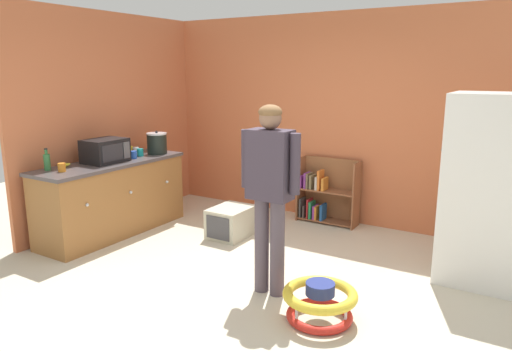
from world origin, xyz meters
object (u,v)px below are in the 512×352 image
object	(u,v)px
kitchen_counter	(113,197)
yellow_cup	(130,150)
crock_pot	(157,143)
green_glass_bottle	(47,161)
bookshelf	(325,194)
baby_walker	(320,302)
standing_person	(270,184)
teal_cup	(140,152)
orange_cup	(62,167)
blue_cup	(134,155)
white_cup	(136,151)
refrigerator	(485,190)
banana_bunch	(65,165)
pet_carrier	(231,222)
microwave	(105,151)

from	to	relation	value
kitchen_counter	yellow_cup	size ratio (longest dim) A/B	20.44
crock_pot	green_glass_bottle	bearing A→B (deg)	-101.09
bookshelf	baby_walker	size ratio (longest dim) A/B	1.41
standing_person	kitchen_counter	bearing A→B (deg)	170.51
kitchen_counter	green_glass_bottle	bearing A→B (deg)	-104.76
teal_cup	kitchen_counter	bearing A→B (deg)	-94.66
bookshelf	standing_person	distance (m)	2.32
orange_cup	yellow_cup	size ratio (longest dim) A/B	1.00
standing_person	crock_pot	world-z (taller)	standing_person
green_glass_bottle	orange_cup	distance (m)	0.21
green_glass_bottle	kitchen_counter	bearing A→B (deg)	75.24
baby_walker	blue_cup	xyz separation A→B (m)	(-2.95, 0.91, 0.79)
kitchen_counter	white_cup	size ratio (longest dim) A/B	20.44
teal_cup	refrigerator	bearing A→B (deg)	6.03
crock_pot	orange_cup	xyz separation A→B (m)	(-0.08, -1.40, -0.09)
bookshelf	banana_bunch	world-z (taller)	banana_bunch
baby_walker	green_glass_bottle	bearing A→B (deg)	-178.25
blue_cup	bookshelf	bearing A→B (deg)	37.33
refrigerator	standing_person	xyz separation A→B (m)	(-1.56, -1.29, 0.13)
blue_cup	orange_cup	world-z (taller)	same
kitchen_counter	baby_walker	distance (m)	3.12
orange_cup	yellow_cup	bearing A→B (deg)	100.65
pet_carrier	yellow_cup	xyz separation A→B (m)	(-1.53, -0.11, 0.77)
kitchen_counter	orange_cup	size ratio (longest dim) A/B	20.44
green_glass_bottle	yellow_cup	bearing A→B (deg)	91.22
standing_person	white_cup	bearing A→B (deg)	159.95
crock_pot	white_cup	world-z (taller)	crock_pot
kitchen_counter	refrigerator	distance (m)	4.13
microwave	crock_pot	world-z (taller)	crock_pot
kitchen_counter	crock_pot	world-z (taller)	crock_pot
microwave	green_glass_bottle	xyz separation A→B (m)	(-0.18, -0.66, -0.04)
refrigerator	teal_cup	size ratio (longest dim) A/B	18.74
baby_walker	refrigerator	bearing A→B (deg)	57.02
standing_person	pet_carrier	world-z (taller)	standing_person
baby_walker	yellow_cup	size ratio (longest dim) A/B	6.36
pet_carrier	microwave	distance (m)	1.73
pet_carrier	white_cup	size ratio (longest dim) A/B	5.81
baby_walker	green_glass_bottle	size ratio (longest dim) A/B	2.46
baby_walker	blue_cup	bearing A→B (deg)	162.80
green_glass_bottle	orange_cup	bearing A→B (deg)	8.92
microwave	orange_cup	bearing A→B (deg)	-87.85
bookshelf	microwave	bearing A→B (deg)	-138.11
pet_carrier	yellow_cup	bearing A→B (deg)	-175.81
orange_cup	crock_pot	bearing A→B (deg)	86.79
crock_pot	white_cup	size ratio (longest dim) A/B	3.18
green_glass_bottle	teal_cup	distance (m)	1.20
green_glass_bottle	refrigerator	bearing A→B (deg)	20.82
bookshelf	banana_bunch	size ratio (longest dim) A/B	5.45
pet_carrier	yellow_cup	distance (m)	1.71
standing_person	crock_pot	xyz separation A→B (m)	(-2.36, 1.13, 0.02)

